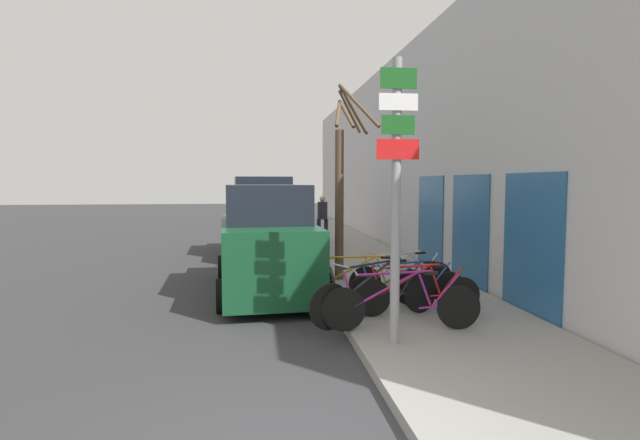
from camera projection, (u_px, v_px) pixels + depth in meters
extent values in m
plane|color=#333335|center=(268.00, 259.00, 15.17)|extent=(80.00, 80.00, 0.00)
cube|color=gray|center=(337.00, 244.00, 18.27)|extent=(3.20, 32.00, 0.15)
cube|color=#BCBCC1|center=(384.00, 157.00, 18.25)|extent=(0.20, 32.00, 6.50)
cube|color=#26598C|center=(531.00, 243.00, 8.36)|extent=(0.03, 1.79, 2.36)
cube|color=#26598C|center=(469.00, 229.00, 10.77)|extent=(0.03, 1.79, 2.36)
cube|color=#26598C|center=(430.00, 221.00, 13.19)|extent=(0.03, 1.79, 2.36)
cylinder|color=#939399|center=(396.00, 203.00, 6.70)|extent=(0.13, 0.13, 3.84)
cube|color=#19591E|center=(399.00, 78.00, 6.50)|extent=(0.49, 0.02, 0.27)
cube|color=white|center=(398.00, 102.00, 6.52)|extent=(0.52, 0.02, 0.22)
cube|color=#19591E|center=(398.00, 125.00, 6.55)|extent=(0.45, 0.02, 0.25)
cube|color=red|center=(398.00, 149.00, 6.57)|extent=(0.58, 0.02, 0.27)
cylinder|color=black|center=(343.00, 310.00, 7.32)|extent=(0.66, 0.08, 0.66)
cylinder|color=black|center=(459.00, 308.00, 7.44)|extent=(0.66, 0.08, 0.66)
cylinder|color=#8C1E72|center=(387.00, 289.00, 7.34)|extent=(0.97, 0.10, 0.54)
cylinder|color=#8C1E72|center=(393.00, 273.00, 7.33)|extent=(1.13, 0.11, 0.09)
cylinder|color=#8C1E72|center=(425.00, 290.00, 7.38)|extent=(0.21, 0.05, 0.47)
cylinder|color=#8C1E72|center=(439.00, 306.00, 7.41)|extent=(0.61, 0.07, 0.08)
cylinder|color=#8C1E72|center=(445.00, 291.00, 7.40)|extent=(0.46, 0.06, 0.53)
cylinder|color=#8C1E72|center=(349.00, 291.00, 7.31)|extent=(0.21, 0.05, 0.57)
cube|color=black|center=(431.00, 273.00, 7.37)|extent=(0.20, 0.09, 0.04)
cylinder|color=#99999E|center=(355.00, 272.00, 7.29)|extent=(0.05, 0.44, 0.02)
cylinder|color=black|center=(330.00, 307.00, 7.39)|extent=(0.65, 0.33, 0.71)
cylinder|color=black|center=(421.00, 292.00, 8.37)|extent=(0.65, 0.33, 0.71)
cylinder|color=black|center=(367.00, 280.00, 7.73)|extent=(0.95, 0.47, 0.58)
cylinder|color=black|center=(372.00, 264.00, 7.76)|extent=(1.10, 0.54, 0.09)
cylinder|color=black|center=(396.00, 278.00, 8.05)|extent=(0.21, 0.12, 0.51)
cylinder|color=black|center=(407.00, 293.00, 8.20)|extent=(0.60, 0.30, 0.08)
cylinder|color=black|center=(411.00, 277.00, 8.23)|extent=(0.45, 0.23, 0.57)
cylinder|color=black|center=(335.00, 286.00, 7.41)|extent=(0.21, 0.12, 0.61)
cube|color=black|center=(401.00, 261.00, 8.08)|extent=(0.22, 0.16, 0.04)
cylinder|color=#99999E|center=(340.00, 266.00, 7.44)|extent=(0.21, 0.41, 0.02)
cylinder|color=black|center=(372.00, 298.00, 8.14)|extent=(0.62, 0.05, 0.62)
cylinder|color=black|center=(462.00, 295.00, 8.31)|extent=(0.62, 0.05, 0.62)
cylinder|color=red|center=(406.00, 280.00, 8.18)|extent=(0.86, 0.05, 0.51)
cylinder|color=red|center=(411.00, 266.00, 8.17)|extent=(1.00, 0.05, 0.08)
cylinder|color=red|center=(435.00, 280.00, 8.24)|extent=(0.19, 0.04, 0.45)
cylinder|color=red|center=(446.00, 294.00, 8.28)|extent=(0.54, 0.04, 0.08)
cylinder|color=red|center=(451.00, 281.00, 8.27)|extent=(0.40, 0.04, 0.50)
cylinder|color=red|center=(376.00, 282.00, 8.13)|extent=(0.18, 0.04, 0.54)
cube|color=black|center=(440.00, 266.00, 8.23)|extent=(0.20, 0.08, 0.04)
cylinder|color=#99999E|center=(381.00, 266.00, 8.12)|extent=(0.03, 0.44, 0.02)
cylinder|color=black|center=(362.00, 295.00, 8.36)|extent=(0.62, 0.12, 0.62)
cylinder|color=black|center=(449.00, 289.00, 8.80)|extent=(0.62, 0.12, 0.62)
cylinder|color=#1E4799|center=(396.00, 276.00, 8.50)|extent=(0.91, 0.17, 0.51)
cylinder|color=#1E4799|center=(401.00, 263.00, 8.51)|extent=(1.06, 0.19, 0.08)
cylinder|color=#1E4799|center=(424.00, 276.00, 8.64)|extent=(0.20, 0.06, 0.45)
cylinder|color=#1E4799|center=(435.00, 289.00, 8.72)|extent=(0.57, 0.11, 0.08)
cylinder|color=#1E4799|center=(439.00, 276.00, 8.72)|extent=(0.43, 0.09, 0.50)
cylinder|color=#1E4799|center=(367.00, 279.00, 8.36)|extent=(0.20, 0.06, 0.54)
cube|color=black|center=(429.00, 262.00, 8.65)|extent=(0.21, 0.11, 0.04)
cylinder|color=#99999E|center=(372.00, 263.00, 8.36)|extent=(0.09, 0.44, 0.02)
cylinder|color=black|center=(318.00, 285.00, 9.10)|extent=(0.64, 0.19, 0.65)
cylinder|color=black|center=(409.00, 287.00, 8.91)|extent=(0.64, 0.19, 0.65)
cylinder|color=orange|center=(352.00, 269.00, 9.01)|extent=(0.91, 0.26, 0.54)
cylinder|color=orange|center=(356.00, 257.00, 8.98)|extent=(1.05, 0.30, 0.08)
cylinder|color=orange|center=(382.00, 271.00, 8.95)|extent=(0.20, 0.08, 0.47)
cylinder|color=orange|center=(393.00, 285.00, 8.94)|extent=(0.57, 0.17, 0.08)
cylinder|color=orange|center=(398.00, 273.00, 8.91)|extent=(0.43, 0.13, 0.52)
cylinder|color=orange|center=(322.00, 270.00, 9.07)|extent=(0.20, 0.08, 0.56)
cube|color=black|center=(386.00, 258.00, 8.92)|extent=(0.21, 0.13, 0.04)
cylinder|color=#99999E|center=(327.00, 255.00, 9.04)|extent=(0.13, 0.43, 0.02)
cylinder|color=black|center=(365.00, 284.00, 9.23)|extent=(0.64, 0.16, 0.65)
cylinder|color=black|center=(437.00, 278.00, 9.72)|extent=(0.64, 0.16, 0.65)
cylinder|color=#B7B7BC|center=(393.00, 266.00, 9.39)|extent=(0.85, 0.20, 0.53)
cylinder|color=#B7B7BC|center=(397.00, 254.00, 9.40)|extent=(0.99, 0.23, 0.08)
cylinder|color=#B7B7BC|center=(417.00, 266.00, 9.55)|extent=(0.19, 0.07, 0.46)
cylinder|color=#B7B7BC|center=(425.00, 278.00, 9.63)|extent=(0.53, 0.13, 0.08)
cylinder|color=#B7B7BC|center=(429.00, 266.00, 9.64)|extent=(0.40, 0.11, 0.52)
cylinder|color=#B7B7BC|center=(369.00, 269.00, 9.23)|extent=(0.19, 0.07, 0.56)
cube|color=black|center=(420.00, 253.00, 9.56)|extent=(0.21, 0.12, 0.04)
cylinder|color=#99999E|center=(373.00, 254.00, 9.24)|extent=(0.11, 0.44, 0.02)
cube|color=#144728|center=(265.00, 253.00, 10.52)|extent=(2.07, 4.80, 1.36)
cube|color=black|center=(266.00, 203.00, 10.26)|extent=(1.75, 2.54, 0.77)
cylinder|color=black|center=(223.00, 268.00, 11.82)|extent=(0.26, 0.63, 0.62)
cylinder|color=black|center=(297.00, 266.00, 12.16)|extent=(0.26, 0.63, 0.62)
cylinder|color=black|center=(222.00, 296.00, 8.97)|extent=(0.26, 0.63, 0.62)
cylinder|color=black|center=(320.00, 292.00, 9.31)|extent=(0.26, 0.63, 0.62)
cube|color=navy|center=(262.00, 229.00, 16.09)|extent=(2.12, 4.59, 1.32)
cube|color=black|center=(262.00, 193.00, 15.82)|extent=(1.81, 2.43, 1.02)
cylinder|color=black|center=(232.00, 241.00, 17.32)|extent=(0.25, 0.62, 0.61)
cylinder|color=black|center=(286.00, 240.00, 17.66)|extent=(0.25, 0.62, 0.61)
cylinder|color=black|center=(233.00, 252.00, 14.59)|extent=(0.25, 0.62, 0.61)
cylinder|color=black|center=(297.00, 250.00, 14.93)|extent=(0.25, 0.62, 0.61)
cylinder|color=#1E2338|center=(326.00, 230.00, 18.75)|extent=(0.15, 0.15, 0.82)
cylinder|color=#1E2338|center=(319.00, 230.00, 18.66)|extent=(0.15, 0.15, 0.82)
cylinder|color=#26262D|center=(322.00, 210.00, 18.65)|extent=(0.37, 0.37, 0.65)
sphere|color=tan|center=(322.00, 199.00, 18.61)|extent=(0.22, 0.22, 0.22)
cylinder|color=brown|center=(339.00, 205.00, 11.21)|extent=(0.20, 0.20, 3.36)
cylinder|color=brown|center=(350.00, 112.00, 11.27)|extent=(0.65, 0.48, 0.91)
cylinder|color=brown|center=(354.00, 110.00, 11.44)|extent=(0.87, 0.80, 1.04)
cylinder|color=brown|center=(338.00, 114.00, 10.67)|extent=(0.28, 0.83, 0.66)
cylinder|color=brown|center=(346.00, 114.00, 10.75)|extent=(0.28, 0.71, 0.69)
cylinder|color=brown|center=(359.00, 105.00, 10.72)|extent=(0.81, 0.85, 1.04)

